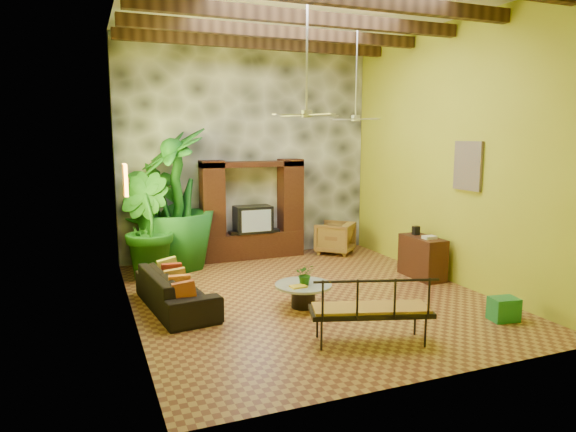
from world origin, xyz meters
name	(u,v)px	position (x,y,z in m)	size (l,w,h in m)	color
ground	(307,295)	(0.00, 0.00, 0.00)	(7.00, 7.00, 0.00)	brown
ceiling	(309,4)	(0.00, 0.00, 5.00)	(6.00, 7.00, 0.02)	silver
back_wall	(247,151)	(0.00, 3.50, 2.50)	(6.00, 0.02, 5.00)	#ACAC27
left_wall	(126,159)	(-3.00, 0.00, 2.50)	(0.02, 7.00, 5.00)	#ACAC27
right_wall	(449,154)	(3.00, 0.00, 2.50)	(0.02, 7.00, 5.00)	#ACAC27
stone_accent_wall	(248,151)	(0.00, 3.44, 2.50)	(5.98, 0.10, 4.98)	#33353A
ceiling_beams	(308,18)	(0.00, 0.00, 4.78)	(5.95, 5.36, 0.22)	#3C2513
entertainment_center	(253,217)	(0.00, 3.14, 0.97)	(2.40, 0.55, 2.30)	black
ceiling_fan_front	(307,101)	(-0.20, -0.40, 3.40)	(1.28, 1.28, 1.86)	#AEAFB3
ceiling_fan_back	(356,108)	(1.60, 1.20, 3.40)	(1.28, 1.28, 1.86)	#AEAFB3
wall_art_mask	(125,180)	(-2.96, 1.00, 2.10)	(0.06, 0.32, 0.55)	yellow
wall_art_painting	(468,166)	(2.96, -0.60, 2.30)	(0.06, 0.70, 0.90)	#26658D
sofa	(176,290)	(-2.30, 0.18, 0.32)	(2.18, 0.85, 0.64)	black
wicker_armchair	(335,238)	(2.00, 2.82, 0.39)	(0.82, 0.85, 0.77)	#935F35
tall_plant_a	(158,213)	(-2.16, 3.15, 1.18)	(1.24, 0.84, 2.35)	#1C661B
tall_plant_b	(146,226)	(-2.53, 2.24, 1.06)	(1.17, 0.94, 2.13)	#1A5C18
tall_plant_c	(176,199)	(-1.82, 2.86, 1.50)	(1.68, 1.68, 3.01)	#185C1D
coffee_table	(303,292)	(-0.31, -0.56, 0.26)	(0.95, 0.95, 0.40)	black
centerpiece_plant	(305,274)	(-0.29, -0.58, 0.57)	(0.31, 0.27, 0.35)	#205717
yellow_tray	(298,286)	(-0.46, -0.69, 0.41)	(0.26, 0.18, 0.03)	gold
iron_bench	(373,307)	(-0.04, -2.33, 0.53)	(1.76, 1.09, 0.57)	black
side_console	(422,257)	(2.65, 0.22, 0.42)	(0.47, 1.04, 0.84)	#392412
green_bin	(504,309)	(2.34, -2.29, 0.18)	(0.42, 0.31, 0.36)	#1C6937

